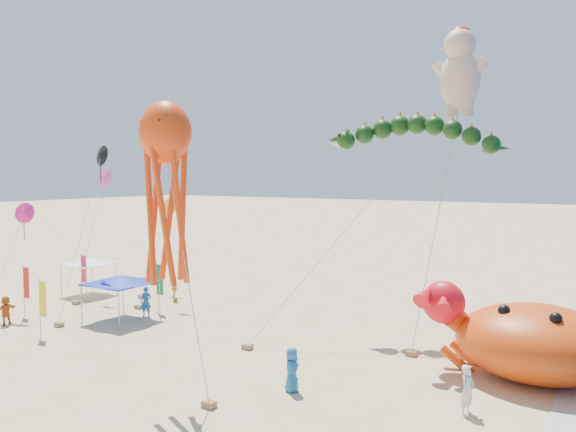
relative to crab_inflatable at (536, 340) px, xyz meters
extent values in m
plane|color=#D1B784|center=(-10.09, -2.16, -1.75)|extent=(320.00, 320.00, 0.00)
ellipsoid|color=#D63F0B|center=(0.00, 0.14, -0.15)|extent=(7.47, 6.51, 3.20)
sphere|color=red|center=(-3.58, -1.20, 1.27)|extent=(1.90, 1.90, 1.90)
sphere|color=black|center=(-1.01, -0.98, 1.27)|extent=(0.49, 0.49, 0.49)
sphere|color=black|center=(1.01, -0.98, 1.27)|extent=(0.49, 0.49, 0.49)
cone|color=black|center=(-11.15, 4.48, 8.91)|extent=(1.28, 0.94, 1.04)
cylinder|color=#B2B2B2|center=(-9.83, 0.82, 3.40)|extent=(5.98, 7.38, 10.02)
cube|color=olive|center=(-12.80, -2.85, -1.62)|extent=(0.50, 0.35, 0.25)
ellipsoid|color=#FFCA9B|center=(-4.91, 5.80, 11.97)|extent=(2.14, 1.76, 3.14)
sphere|color=#FFCA9B|center=(-4.91, 5.60, 13.81)|extent=(1.64, 1.64, 1.64)
ellipsoid|color=red|center=(-4.91, 5.70, 14.39)|extent=(1.06, 1.06, 0.74)
cylinder|color=#B2B2B2|center=(-5.21, 3.10, 4.56)|extent=(0.65, 5.43, 12.33)
cube|color=olive|center=(-5.52, 0.41, -1.62)|extent=(0.50, 0.35, 0.25)
ellipsoid|color=#FF410D|center=(-11.64, -9.59, 8.45)|extent=(2.03, 1.82, 2.33)
cylinder|color=#B2B2B2|center=(-10.79, -9.44, 3.09)|extent=(1.74, 0.34, 9.39)
cube|color=olive|center=(-9.94, -9.29, -1.62)|extent=(0.50, 0.35, 0.25)
cylinder|color=gray|center=(-24.08, -3.75, -0.65)|extent=(0.06, 0.06, 2.20)
cylinder|color=gray|center=(-20.92, -3.75, -0.65)|extent=(0.06, 0.06, 2.20)
cylinder|color=gray|center=(-24.08, -0.59, -0.65)|extent=(0.06, 0.06, 2.20)
cylinder|color=gray|center=(-20.92, -0.59, -0.65)|extent=(0.06, 0.06, 2.20)
cube|color=#142BB1|center=(-22.50, -2.17, 0.49)|extent=(3.40, 3.40, 0.08)
cone|color=#142BB1|center=(-22.50, -2.17, 0.73)|extent=(3.74, 3.74, 0.45)
cylinder|color=gray|center=(-31.45, 0.34, -0.65)|extent=(0.06, 0.06, 2.20)
cylinder|color=gray|center=(-28.77, 0.34, -0.65)|extent=(0.06, 0.06, 2.20)
cylinder|color=gray|center=(-31.45, 3.01, -0.65)|extent=(0.06, 0.06, 2.20)
cylinder|color=gray|center=(-28.77, 3.01, -0.65)|extent=(0.06, 0.06, 2.20)
cube|color=white|center=(-30.11, 1.68, 0.49)|extent=(2.91, 2.91, 0.08)
cone|color=white|center=(-30.11, 1.68, 0.73)|extent=(3.20, 3.20, 0.45)
cylinder|color=gray|center=(-23.41, -6.91, -0.15)|extent=(0.05, 0.05, 3.20)
cube|color=yellow|center=(-23.13, -6.91, 0.35)|extent=(0.50, 0.04, 1.90)
cylinder|color=gray|center=(-28.31, -4.61, -0.15)|extent=(0.05, 0.05, 3.20)
cube|color=red|center=(-28.03, -4.61, 0.35)|extent=(0.50, 0.04, 1.90)
cylinder|color=gray|center=(-29.48, 0.55, -0.15)|extent=(0.05, 0.05, 3.20)
cube|color=#E21944|center=(-29.20, 0.55, 0.35)|extent=(0.50, 0.04, 1.90)
cylinder|color=gray|center=(-22.09, 0.38, -0.15)|extent=(0.05, 0.05, 3.20)
cube|color=green|center=(-21.81, 0.38, 0.35)|extent=(0.50, 0.04, 1.90)
imported|color=#1A5F99|center=(-8.13, -6.34, -0.86)|extent=(1.02, 1.01, 1.77)
imported|color=#1E68B1|center=(-21.81, -0.83, -0.84)|extent=(0.79, 0.68, 1.82)
imported|color=#C95B20|center=(-27.40, -6.37, -0.91)|extent=(0.67, 1.61, 1.68)
imported|color=yellow|center=(-23.38, 3.35, -0.88)|extent=(1.02, 1.03, 1.74)
imported|color=silver|center=(-1.60, -4.92, -0.83)|extent=(0.58, 0.75, 1.83)
cone|color=black|center=(-25.18, -1.18, 8.12)|extent=(1.30, 0.51, 1.32)
cylinder|color=#B2B2B2|center=(-24.93, -2.68, 3.21)|extent=(0.55, 3.04, 9.63)
cube|color=olive|center=(-24.68, -4.18, -1.62)|extent=(0.50, 0.35, 0.25)
cone|color=#F150B9|center=(-28.85, 2.11, 6.69)|extent=(1.30, 0.51, 1.32)
cylinder|color=#B2B2B2|center=(-28.60, 0.61, 2.50)|extent=(0.55, 3.04, 8.20)
cube|color=olive|center=(-28.35, -0.89, -1.62)|extent=(0.50, 0.35, 0.25)
cone|color=#0C887D|center=(-23.95, 3.86, 8.47)|extent=(1.30, 0.51, 1.32)
cylinder|color=#B2B2B2|center=(-23.70, 2.36, 3.39)|extent=(0.55, 3.04, 9.99)
cube|color=olive|center=(-23.45, 0.86, -1.62)|extent=(0.50, 0.35, 0.25)
cone|color=#F31B87|center=(-28.73, -4.18, 4.58)|extent=(1.30, 0.51, 1.32)
cylinder|color=#B2B2B2|center=(-28.48, -5.68, 1.44)|extent=(0.55, 3.04, 6.09)
cone|color=gold|center=(-26.30, 5.91, 4.52)|extent=(1.30, 0.51, 1.32)
cylinder|color=#B2B2B2|center=(-26.05, 4.41, 1.41)|extent=(0.55, 3.04, 6.03)
cube|color=olive|center=(-25.80, 2.91, -1.62)|extent=(0.50, 0.35, 0.25)
camera|label=1|loc=(3.13, -25.04, 6.87)|focal=35.00mm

